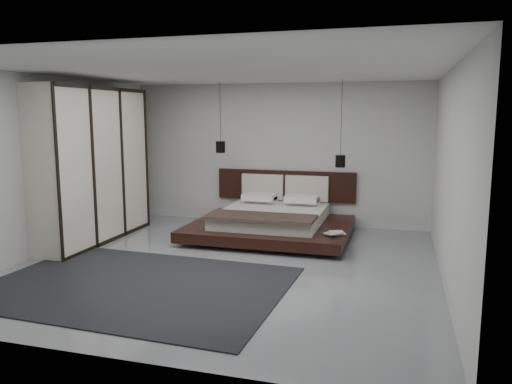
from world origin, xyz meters
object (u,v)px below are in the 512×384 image
(pendant_left, at_px, (221,147))
(lattice_screen, at_px, (131,158))
(bed, at_px, (272,220))
(rug, at_px, (136,285))
(pendant_right, at_px, (340,161))
(wardrobe, at_px, (93,165))

(pendant_left, bearing_deg, lattice_screen, 177.16)
(lattice_screen, xyz_separation_m, bed, (3.15, -0.54, -1.01))
(lattice_screen, relative_size, pendant_left, 1.94)
(bed, xyz_separation_m, rug, (-1.02, -3.11, -0.28))
(bed, height_order, pendant_right, pendant_right)
(pendant_right, bearing_deg, pendant_left, 180.00)
(pendant_left, bearing_deg, wardrobe, -137.04)
(pendant_right, distance_m, rug, 4.38)
(pendant_left, bearing_deg, rug, -87.91)
(lattice_screen, distance_m, pendant_right, 4.30)
(pendant_right, bearing_deg, wardrobe, -158.11)
(bed, relative_size, pendant_left, 2.09)
(lattice_screen, xyz_separation_m, pendant_left, (2.00, -0.10, 0.27))
(bed, xyz_separation_m, pendant_left, (-1.15, 0.44, 1.28))
(bed, distance_m, rug, 3.28)
(pendant_right, bearing_deg, bed, -158.90)
(pendant_right, height_order, rug, pendant_right)
(wardrobe, bearing_deg, lattice_screen, 98.29)
(lattice_screen, bearing_deg, rug, -59.75)
(pendant_left, distance_m, pendant_right, 2.31)
(lattice_screen, relative_size, rug, 0.68)
(lattice_screen, xyz_separation_m, pendant_right, (4.30, -0.10, 0.06))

